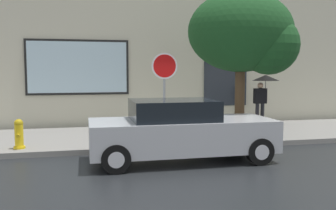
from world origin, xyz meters
TOP-DOWN VIEW (x-y plane):
  - ground_plane at (0.00, 0.00)m, footprint 60.00×60.00m
  - sidewalk at (0.00, 3.00)m, footprint 20.00×4.00m
  - building_facade at (-0.02, 5.50)m, footprint 20.00×0.67m
  - parked_car at (0.03, -0.10)m, footprint 4.45×1.84m
  - fire_hydrant at (-3.94, 1.54)m, footprint 0.30×0.44m
  - pedestrian_with_umbrella at (4.43, 4.17)m, footprint 1.02×1.02m
  - street_tree at (2.51, 1.63)m, footprint 3.20×2.72m
  - stop_sign at (0.03, 1.74)m, footprint 0.76×0.10m

SIDE VIEW (x-z plane):
  - ground_plane at x=0.00m, z-range 0.00..0.00m
  - sidewalk at x=0.00m, z-range 0.00..0.15m
  - fire_hydrant at x=-3.94m, z-range 0.14..0.93m
  - parked_car at x=0.03m, z-range -0.01..1.49m
  - pedestrian_with_umbrella at x=4.43m, z-range 0.72..2.62m
  - stop_sign at x=0.03m, z-range 0.68..3.25m
  - street_tree at x=2.51m, z-range 1.06..5.47m
  - building_facade at x=-0.02m, z-range -0.02..6.98m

